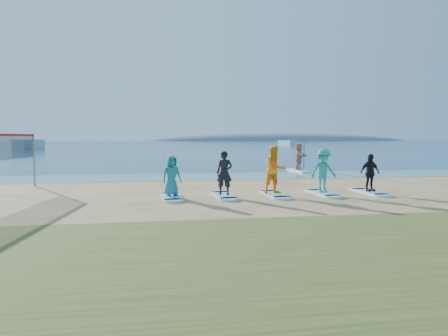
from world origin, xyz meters
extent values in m
plane|color=tan|center=(0.00, 0.00, 0.00)|extent=(600.00, 600.00, 0.00)
plane|color=teal|center=(0.00, 10.50, 0.01)|extent=(600.00, 600.00, 0.00)
plane|color=navy|center=(0.00, 160.00, 0.01)|extent=(600.00, 600.00, 0.00)
ellipsoid|color=slate|center=(95.00, 300.00, 0.00)|extent=(220.00, 56.00, 18.00)
cylinder|color=gray|center=(-9.49, 6.80, 1.25)|extent=(0.09, 0.09, 2.50)
cube|color=silver|center=(5.98, 13.19, 0.06)|extent=(0.72, 3.00, 0.12)
imported|color=tan|center=(5.98, 13.19, 1.02)|extent=(0.61, 1.70, 1.80)
cube|color=silver|center=(-27.23, 77.51, 0.00)|extent=(4.36, 8.99, 1.94)
cube|color=silver|center=(38.31, 113.57, 0.00)|extent=(3.75, 6.96, 1.40)
cube|color=#A4DDFF|center=(-3.31, 1.60, 0.04)|extent=(0.70, 2.20, 0.09)
imported|color=teal|center=(-3.31, 1.60, 0.86)|extent=(0.87, 0.71, 1.53)
cube|color=#A4DDFF|center=(-1.27, 1.60, 0.04)|extent=(0.70, 2.20, 0.09)
imported|color=black|center=(-1.27, 1.60, 0.94)|extent=(0.72, 0.60, 1.70)
cube|color=#A4DDFF|center=(0.77, 1.60, 0.04)|extent=(0.70, 2.20, 0.09)
imported|color=orange|center=(0.77, 1.60, 1.03)|extent=(1.03, 0.86, 1.88)
cube|color=#A4DDFF|center=(2.81, 1.60, 0.04)|extent=(0.70, 2.20, 0.09)
imported|color=teal|center=(2.81, 1.60, 0.97)|extent=(1.23, 0.82, 1.77)
cube|color=#A4DDFF|center=(4.86, 1.60, 0.04)|extent=(0.70, 2.20, 0.09)
imported|color=black|center=(4.86, 1.60, 0.86)|extent=(0.96, 0.52, 1.55)
camera|label=1|loc=(-4.27, -15.05, 2.31)|focal=35.00mm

